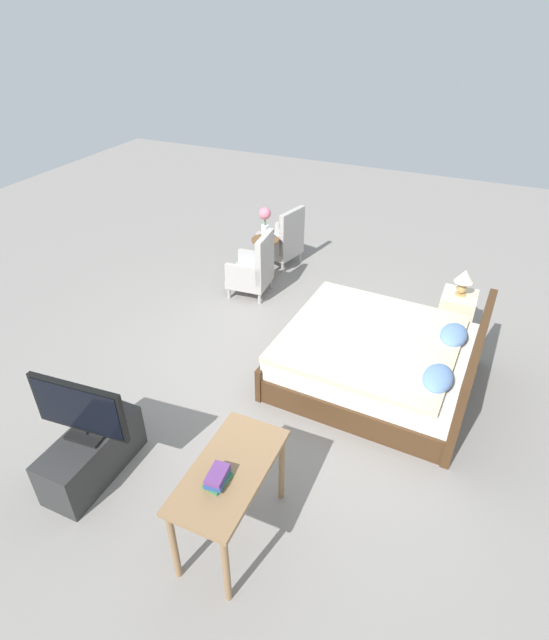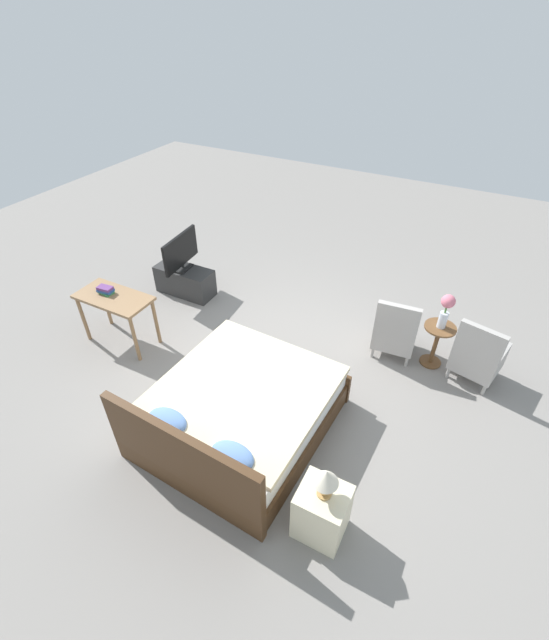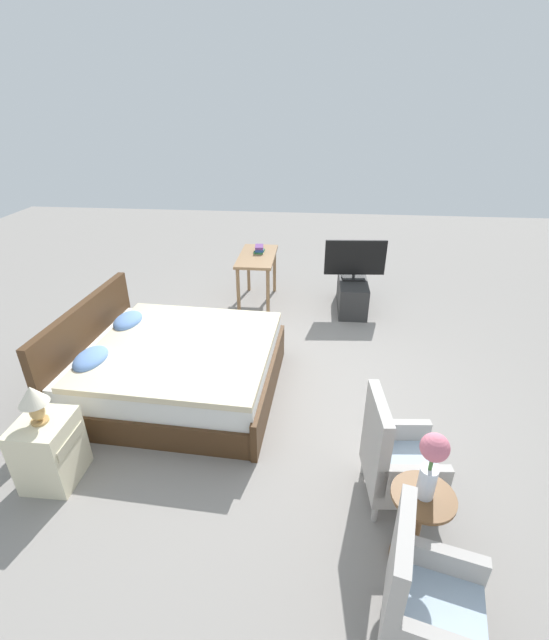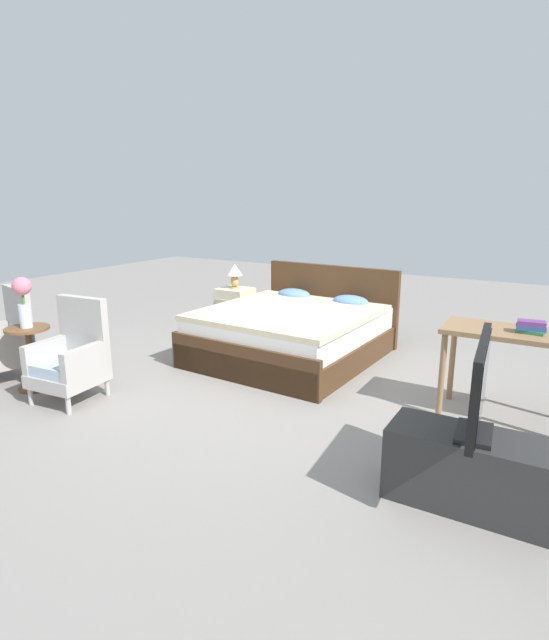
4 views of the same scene
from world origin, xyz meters
name	(u,v)px [view 4 (image 4 of 4)]	position (x,y,z in m)	size (l,w,h in m)	color
ground_plane	(253,392)	(0.00, 0.00, 0.00)	(16.00, 16.00, 0.00)	gray
bed	(294,332)	(-0.18, 1.16, 0.30)	(1.89, 2.09, 0.96)	#472D19
armchair_by_window_left	(4,343)	(-2.38, -0.93, 0.37)	(0.65, 0.65, 0.92)	#ADA8A3
armchair_by_window_right	(72,359)	(-1.35, -0.93, 0.37)	(0.59, 0.59, 0.92)	#ADA8A3
side_table	(30,351)	(-1.87, -0.99, 0.39)	(0.40, 0.40, 0.62)	brown
flower_vase	(23,297)	(-1.87, -0.99, 0.91)	(0.17, 0.17, 0.48)	silver
nightstand	(235,309)	(-1.44, 1.79, 0.30)	(0.44, 0.41, 0.59)	beige
table_lamp	(234,273)	(-1.44, 1.79, 0.80)	(0.22, 0.22, 0.33)	tan
tv_stand	(470,470)	(2.08, -0.83, 0.23)	(0.96, 0.40, 0.46)	#2D2D2D
tv_flatscreen	(479,387)	(2.08, -0.83, 0.76)	(0.23, 0.87, 0.58)	black
vanity_desk	(510,344)	(2.11, 0.58, 0.65)	(1.04, 0.52, 0.77)	#8E6B47
book_stack	(531,327)	(2.24, 0.57, 0.81)	(0.22, 0.15, 0.10)	#337A47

